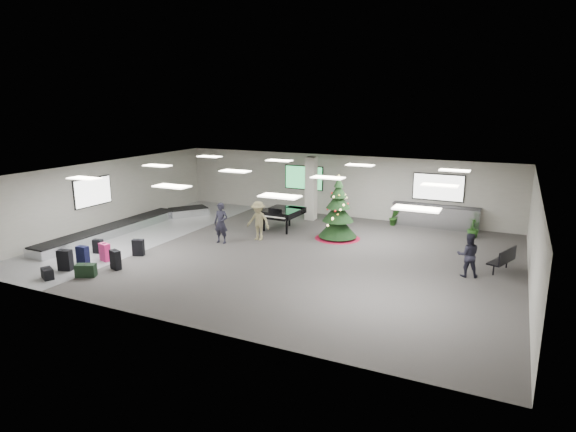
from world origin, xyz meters
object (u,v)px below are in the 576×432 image
at_px(baggage_carousel, 129,226).
at_px(potted_plant_left, 394,217).
at_px(service_counter, 435,216).
at_px(christmas_tree, 338,217).
at_px(pink_suitcase, 105,252).
at_px(bench, 504,258).
at_px(grand_piano, 282,213).
at_px(traveler_a, 221,223).
at_px(traveler_b, 258,221).
at_px(potted_plant_right, 473,228).
at_px(traveler_bench, 468,255).

bearing_deg(baggage_carousel, potted_plant_left, 29.67).
xyz_separation_m(service_counter, christmas_tree, (-3.56, -3.81, 0.43)).
height_order(pink_suitcase, bench, bench).
bearing_deg(christmas_tree, grand_piano, 173.87).
distance_m(service_counter, traveler_a, 10.22).
relative_size(pink_suitcase, grand_piano, 0.34).
bearing_deg(traveler_a, bench, 3.65).
distance_m(service_counter, traveler_b, 8.60).
bearing_deg(service_counter, potted_plant_left, -165.54).
bearing_deg(traveler_b, grand_piano, 89.34).
distance_m(pink_suitcase, christmas_tree, 9.64).
relative_size(traveler_a, traveler_b, 1.02).
xyz_separation_m(service_counter, traveler_a, (-7.80, -6.60, 0.32)).
relative_size(christmas_tree, potted_plant_right, 3.27).
distance_m(baggage_carousel, christmas_tree, 9.76).
bearing_deg(service_counter, christmas_tree, -133.08).
bearing_deg(pink_suitcase, traveler_bench, 32.47).
height_order(grand_piano, traveler_a, traveler_a).
height_order(service_counter, potted_plant_left, service_counter).
bearing_deg(pink_suitcase, christmas_tree, 58.49).
bearing_deg(christmas_tree, bench, -12.85).
bearing_deg(potted_plant_left, service_counter, 14.46).
bearing_deg(bench, potted_plant_left, 156.99).
distance_m(grand_piano, traveler_b, 2.01).
relative_size(potted_plant_left, potted_plant_right, 0.91).
distance_m(traveler_a, traveler_b, 1.62).
relative_size(traveler_bench, potted_plant_right, 1.76).
bearing_deg(potted_plant_right, traveler_b, -152.35).
bearing_deg(pink_suitcase, potted_plant_left, 63.72).
height_order(traveler_b, traveler_bench, traveler_b).
bearing_deg(traveler_b, pink_suitcase, -124.10).
bearing_deg(christmas_tree, baggage_carousel, -162.52).
bearing_deg(potted_plant_right, bench, -72.02).
bearing_deg(potted_plant_left, potted_plant_right, -9.61).
distance_m(christmas_tree, traveler_b, 3.48).
xyz_separation_m(grand_piano, bench, (9.64, -1.85, -0.32)).
bearing_deg(baggage_carousel, traveler_b, 11.09).
height_order(bench, traveler_bench, traveler_bench).
distance_m(potted_plant_left, potted_plant_right, 3.73).
height_order(christmas_tree, grand_piano, christmas_tree).
bearing_deg(baggage_carousel, christmas_tree, 17.48).
xyz_separation_m(baggage_carousel, christmas_tree, (9.28, 2.92, 0.77)).
xyz_separation_m(christmas_tree, traveler_bench, (5.63, -2.59, -0.21)).
distance_m(baggage_carousel, traveler_bench, 14.92).
height_order(baggage_carousel, traveler_a, traveler_a).
bearing_deg(traveler_bench, service_counter, -87.27).
height_order(baggage_carousel, potted_plant_right, potted_plant_right).
distance_m(grand_piano, potted_plant_right, 8.61).
height_order(potted_plant_left, potted_plant_right, potted_plant_right).
relative_size(pink_suitcase, potted_plant_right, 0.80).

